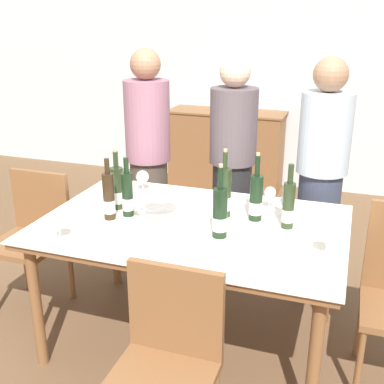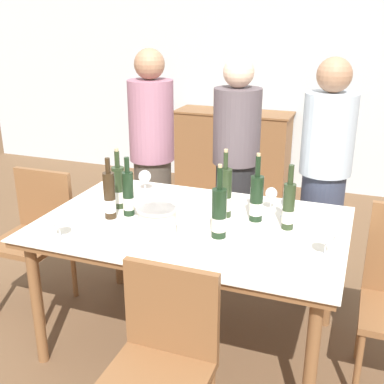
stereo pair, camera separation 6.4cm
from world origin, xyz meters
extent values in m
plane|color=brown|center=(0.00, 0.00, 0.00)|extent=(12.00, 12.00, 0.00)
cube|color=silver|center=(0.00, 3.08, 1.40)|extent=(8.00, 0.10, 2.80)
cube|color=brown|center=(-0.55, 2.79, 0.42)|extent=(1.24, 0.44, 0.85)
cube|color=brown|center=(-0.55, 2.79, 0.86)|extent=(1.27, 0.46, 0.02)
cylinder|color=brown|center=(-0.73, -0.45, 0.37)|extent=(0.06, 0.06, 0.73)
cylinder|color=brown|center=(0.73, -0.45, 0.37)|extent=(0.06, 0.06, 0.73)
cylinder|color=brown|center=(-0.73, 0.45, 0.37)|extent=(0.06, 0.06, 0.73)
cylinder|color=brown|center=(0.73, 0.45, 0.37)|extent=(0.06, 0.06, 0.73)
cube|color=brown|center=(0.00, 0.00, 0.75)|extent=(1.62, 1.07, 0.04)
cube|color=white|center=(0.00, 0.00, 0.77)|extent=(1.65, 1.10, 0.01)
cylinder|color=white|center=(-0.09, -0.26, 0.86)|extent=(0.19, 0.19, 0.17)
cylinder|color=white|center=(-0.09, -0.26, 0.94)|extent=(0.20, 0.20, 0.01)
cylinder|color=#28381E|center=(0.50, 0.11, 0.90)|extent=(0.06, 0.06, 0.25)
cylinder|color=silver|center=(0.50, 0.11, 0.85)|extent=(0.06, 0.06, 0.07)
cylinder|color=#28381E|center=(0.50, 0.11, 1.08)|extent=(0.03, 0.03, 0.10)
cylinder|color=black|center=(0.32, 0.16, 0.90)|extent=(0.07, 0.07, 0.25)
cylinder|color=white|center=(0.32, 0.16, 0.85)|extent=(0.07, 0.07, 0.07)
cylinder|color=black|center=(0.32, 0.16, 1.09)|extent=(0.03, 0.03, 0.11)
cylinder|color=tan|center=(0.32, 0.16, 1.15)|extent=(0.02, 0.02, 0.02)
cylinder|color=#28381E|center=(0.14, 0.15, 0.91)|extent=(0.08, 0.08, 0.28)
cylinder|color=silver|center=(0.14, 0.15, 0.85)|extent=(0.08, 0.08, 0.08)
cylinder|color=#28381E|center=(0.14, 0.15, 1.10)|extent=(0.03, 0.03, 0.10)
cylinder|color=tan|center=(0.14, 0.15, 1.16)|extent=(0.02, 0.02, 0.02)
cylinder|color=#332314|center=(-0.45, -0.09, 0.91)|extent=(0.06, 0.06, 0.26)
cylinder|color=white|center=(-0.45, -0.09, 0.85)|extent=(0.07, 0.07, 0.07)
cylinder|color=#332314|center=(-0.45, -0.09, 1.08)|extent=(0.03, 0.03, 0.09)
cylinder|color=#28381E|center=(-0.48, 0.07, 0.90)|extent=(0.07, 0.07, 0.25)
cylinder|color=white|center=(-0.48, 0.07, 0.84)|extent=(0.08, 0.08, 0.07)
cylinder|color=#28381E|center=(-0.48, 0.07, 1.07)|extent=(0.03, 0.03, 0.10)
cylinder|color=tan|center=(-0.48, 0.07, 1.13)|extent=(0.02, 0.02, 0.02)
cylinder|color=black|center=(-0.38, -0.02, 0.90)|extent=(0.06, 0.06, 0.25)
cylinder|color=silver|center=(-0.38, -0.02, 0.85)|extent=(0.06, 0.06, 0.07)
cylinder|color=black|center=(-0.38, -0.02, 1.07)|extent=(0.03, 0.03, 0.09)
cylinder|color=black|center=(0.19, -0.12, 0.90)|extent=(0.08, 0.08, 0.26)
cylinder|color=silver|center=(0.19, -0.12, 0.85)|extent=(0.08, 0.08, 0.07)
cylinder|color=black|center=(0.19, -0.12, 1.09)|extent=(0.03, 0.03, 0.11)
cylinder|color=tan|center=(0.19, -0.12, 1.15)|extent=(0.02, 0.02, 0.02)
cylinder|color=white|center=(0.47, 0.26, 0.78)|extent=(0.06, 0.06, 0.00)
cylinder|color=white|center=(0.47, 0.26, 0.81)|extent=(0.01, 0.01, 0.06)
sphere|color=white|center=(0.47, 0.26, 0.87)|extent=(0.07, 0.07, 0.07)
cylinder|color=white|center=(-0.47, 0.39, 0.78)|extent=(0.07, 0.07, 0.00)
cylinder|color=white|center=(-0.47, 0.39, 0.81)|extent=(0.01, 0.01, 0.06)
sphere|color=white|center=(-0.47, 0.39, 0.87)|extent=(0.08, 0.08, 0.08)
cylinder|color=white|center=(0.72, -0.15, 0.78)|extent=(0.07, 0.07, 0.00)
cylinder|color=white|center=(0.72, -0.15, 0.82)|extent=(0.01, 0.01, 0.08)
sphere|color=white|center=(0.72, -0.15, 0.89)|extent=(0.08, 0.08, 0.08)
cylinder|color=white|center=(-0.57, -0.41, 0.78)|extent=(0.07, 0.07, 0.00)
cylinder|color=white|center=(-0.57, -0.41, 0.81)|extent=(0.01, 0.01, 0.07)
sphere|color=white|center=(-0.57, -0.41, 0.88)|extent=(0.08, 0.08, 0.08)
cylinder|color=white|center=(-0.30, -0.04, 0.78)|extent=(0.07, 0.07, 0.00)
cylinder|color=white|center=(-0.30, -0.04, 0.81)|extent=(0.01, 0.01, 0.06)
sphere|color=white|center=(-0.30, -0.04, 0.87)|extent=(0.08, 0.08, 0.08)
cylinder|color=white|center=(0.36, 0.33, 0.78)|extent=(0.06, 0.06, 0.00)
cylinder|color=white|center=(0.36, 0.33, 0.82)|extent=(0.01, 0.01, 0.07)
sphere|color=white|center=(0.36, 0.33, 0.88)|extent=(0.07, 0.07, 0.07)
cylinder|color=brown|center=(-0.94, -0.18, 0.23)|extent=(0.03, 0.03, 0.45)
cylinder|color=brown|center=(-1.31, 0.18, 0.23)|extent=(0.03, 0.03, 0.45)
cylinder|color=brown|center=(-0.94, 0.18, 0.23)|extent=(0.03, 0.03, 0.45)
cube|color=brown|center=(-1.12, 0.00, 0.47)|extent=(0.42, 0.42, 0.04)
cube|color=brown|center=(-1.12, 0.19, 0.69)|extent=(0.42, 0.04, 0.41)
cube|color=brown|center=(0.16, -0.86, 0.45)|extent=(0.42, 0.42, 0.04)
cube|color=brown|center=(0.16, -0.67, 0.68)|extent=(0.42, 0.04, 0.41)
cylinder|color=brown|center=(0.94, -0.18, 0.21)|extent=(0.03, 0.03, 0.42)
cylinder|color=brown|center=(0.94, 0.18, 0.21)|extent=(0.03, 0.03, 0.42)
cylinder|color=#51473D|center=(-0.64, 0.88, 0.42)|extent=(0.28, 0.28, 0.83)
cylinder|color=#9E667A|center=(-0.64, 0.88, 1.13)|extent=(0.33, 0.33, 0.58)
sphere|color=#A37556|center=(-0.64, 0.88, 1.53)|extent=(0.22, 0.22, 0.22)
cylinder|color=#262628|center=(-0.01, 0.92, 0.43)|extent=(0.28, 0.28, 0.86)
cylinder|color=#594C51|center=(-0.01, 0.92, 1.13)|extent=(0.33, 0.33, 0.52)
sphere|color=beige|center=(-0.01, 0.92, 1.49)|extent=(0.21, 0.21, 0.21)
cylinder|color=#383F56|center=(0.61, 0.82, 0.44)|extent=(0.28, 0.28, 0.89)
cylinder|color=silver|center=(0.61, 0.82, 1.14)|extent=(0.33, 0.33, 0.51)
sphere|color=#A37556|center=(0.61, 0.82, 1.51)|extent=(0.22, 0.22, 0.22)
camera|label=1|loc=(0.78, -2.28, 1.84)|focal=45.00mm
camera|label=2|loc=(0.84, -2.26, 1.84)|focal=45.00mm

